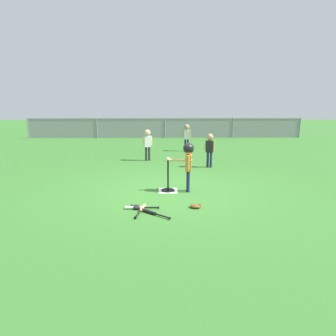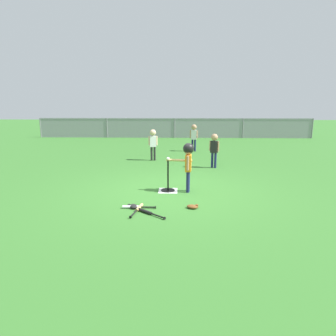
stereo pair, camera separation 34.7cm
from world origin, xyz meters
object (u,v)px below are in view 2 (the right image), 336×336
fielder_deep_center (194,134)px  spare_bat_silver (134,207)px  glove_near_bats (133,206)px  baseball_on_tee (168,159)px  batting_tee (168,186)px  glove_by_plate (192,207)px  spare_bat_wood (138,209)px  fielder_near_left (214,146)px  spare_bat_black (147,212)px  batter_child (188,157)px  fielder_deep_left (153,141)px

fielder_deep_center → spare_bat_silver: (-1.53, -7.09, -0.70)m
glove_near_bats → baseball_on_tee: bearing=61.6°
batting_tee → glove_by_plate: (0.52, -1.18, -0.09)m
fielder_deep_center → spare_bat_wood: fielder_deep_center is taller
baseball_on_tee → fielder_deep_center: size_ratio=0.06×
spare_bat_silver → spare_bat_wood: same height
fielder_near_left → spare_bat_silver: (-2.00, -3.82, -0.67)m
fielder_near_left → glove_by_plate: (-0.86, -3.78, -0.66)m
batting_tee → baseball_on_tee: (0.00, 0.00, 0.65)m
batting_tee → glove_by_plate: bearing=-66.3°
glove_near_bats → spare_bat_silver: bearing=-47.9°
spare_bat_silver → glove_near_bats: bearing=132.1°
spare_bat_black → spare_bat_silver: bearing=136.1°
baseball_on_tee → fielder_near_left: (1.37, 2.60, -0.07)m
batter_child → spare_bat_black: 1.83m
spare_bat_black → batter_child: bearing=61.2°
batting_tee → glove_near_bats: batting_tee is taller
fielder_deep_left → spare_bat_silver: bearing=-89.7°
fielder_near_left → fielder_deep_left: size_ratio=0.98×
spare_bat_wood → fielder_near_left: bearing=64.0°
spare_bat_silver → glove_by_plate: size_ratio=2.47×
spare_bat_wood → glove_near_bats: size_ratio=2.58×
batting_tee → spare_bat_black: bearing=-102.6°
batter_child → spare_bat_wood: batter_child is taller
spare_bat_black → fielder_deep_left: bearing=93.5°
glove_near_bats → fielder_deep_left: bearing=90.1°
spare_bat_silver → glove_by_plate: (1.14, 0.04, 0.01)m
baseball_on_tee → fielder_deep_center: (0.91, 5.86, -0.03)m
fielder_deep_center → spare_bat_wood: bearing=-101.4°
baseball_on_tee → fielder_deep_left: 3.83m
fielder_near_left → glove_near_bats: size_ratio=4.07×
batter_child → fielder_deep_center: same height
spare_bat_silver → glove_by_plate: 1.14m
fielder_deep_left → glove_by_plate: bearing=-76.7°
batting_tee → batter_child: size_ratio=0.64×
spare_bat_wood → spare_bat_black: same height
batting_tee → baseball_on_tee: baseball_on_tee is taller
baseball_on_tee → batter_child: (0.46, -0.06, 0.04)m
baseball_on_tee → spare_bat_black: baseball_on_tee is taller
glove_by_plate → batter_child: bearing=93.0°
batting_tee → batter_child: 0.83m
baseball_on_tee → glove_by_plate: baseball_on_tee is taller
fielder_deep_center → spare_bat_wood: (-1.44, -7.18, -0.70)m
glove_by_plate → fielder_deep_center: bearing=86.8°
batting_tee → fielder_deep_center: bearing=81.2°
batting_tee → spare_bat_black: (-0.34, -1.50, -0.09)m
spare_bat_silver → batter_child: bearing=47.1°
spare_bat_silver → glove_near_bats: (-0.02, 0.03, 0.01)m
fielder_deep_center → glove_near_bats: bearing=-102.4°
spare_bat_wood → glove_by_plate: glove_by_plate is taller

